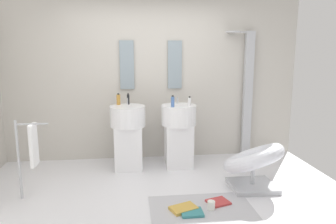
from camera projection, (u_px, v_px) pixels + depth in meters
ground_plane at (161, 202)px, 3.66m from camera, size 4.80×3.60×0.04m
rear_partition at (151, 79)px, 5.03m from camera, size 4.80×0.10×2.60m
pedestal_sink_left at (128, 134)px, 4.61m from camera, size 0.52×0.52×1.04m
pedestal_sink_right at (179, 132)px, 4.70m from camera, size 0.52×0.52×1.04m
vanity_mirror_left at (127, 65)px, 4.88m from camera, size 0.22×0.03×0.75m
vanity_mirror_right at (175, 65)px, 4.96m from camera, size 0.22×0.03×0.75m
shower_column at (247, 92)px, 5.13m from camera, size 0.49×0.24×2.05m
lounge_chair at (253, 162)px, 3.93m from camera, size 1.11×1.10×0.65m
towel_rack at (31, 147)px, 3.62m from camera, size 0.37×0.22×0.95m
area_rug at (203, 211)px, 3.40m from camera, size 1.14×0.82×0.01m
magazine_ochre at (184, 208)px, 3.41m from camera, size 0.33×0.28×0.03m
magazine_red at (218, 202)px, 3.57m from camera, size 0.29×0.26×0.02m
magazine_teal at (192, 213)px, 3.33m from camera, size 0.24×0.19×0.03m
coffee_mug at (211, 205)px, 3.42m from camera, size 0.08×0.08×0.10m
soap_bottle_black at (128, 99)px, 4.67m from camera, size 0.04×0.04×0.17m
soap_bottle_blue at (173, 102)px, 4.45m from camera, size 0.05×0.05×0.17m
soap_bottle_amber at (118, 99)px, 4.64m from camera, size 0.06×0.06×0.17m
soap_bottle_white at (190, 102)px, 4.53m from camera, size 0.04×0.04×0.14m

